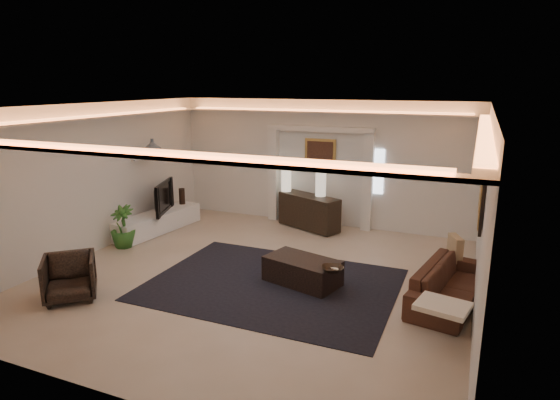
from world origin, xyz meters
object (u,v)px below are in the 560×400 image
at_px(console, 309,212).
at_px(armchair, 70,278).
at_px(sofa, 450,284).
at_px(coffee_table, 302,272).

distance_m(console, armchair, 5.35).
bearing_deg(sofa, armchair, 122.44).
distance_m(coffee_table, armchair, 3.67).
bearing_deg(armchair, console, 23.67).
xyz_separation_m(console, armchair, (-2.19, -4.88, -0.05)).
height_order(console, coffee_table, console).
relative_size(console, sofa, 0.75).
bearing_deg(sofa, coffee_table, 105.96).
relative_size(console, coffee_table, 1.24).
xyz_separation_m(console, sofa, (3.23, -2.73, -0.11)).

